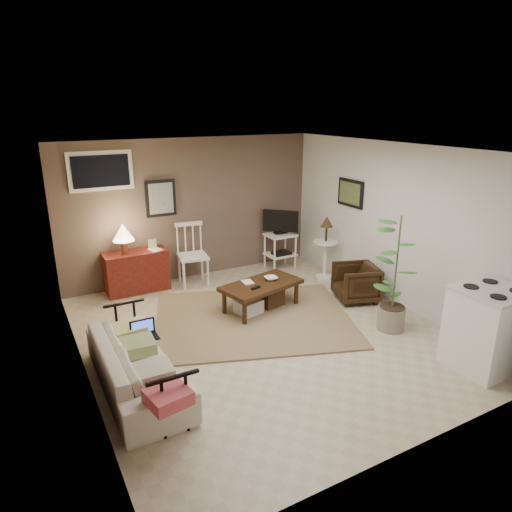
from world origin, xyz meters
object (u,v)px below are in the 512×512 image
red_console (135,268)px  stove (487,328)px  tv_stand (281,238)px  side_table (326,240)px  sofa (136,357)px  spindle_chair (192,256)px  armchair (356,281)px  potted_plant (396,270)px  coffee_table (261,294)px

red_console → stove: 5.12m
red_console → stove: (2.94, -4.19, 0.09)m
tv_stand → side_table: bearing=-63.1°
sofa → stove: (3.63, -1.50, 0.12)m
spindle_chair → armchair: spindle_chair is taller
potted_plant → red_console: bearing=131.6°
sofa → tv_stand: tv_stand is taller
tv_stand → potted_plant: (0.03, -2.82, 0.28)m
tv_stand → stove: 4.02m
spindle_chair → tv_stand: 1.71m
sofa → potted_plant: 3.41m
sofa → tv_stand: 4.18m
red_console → side_table: 3.23m
coffee_table → red_console: 2.16m
red_console → sofa: bearing=-104.4°
spindle_chair → armchair: 2.71m
tv_stand → stove: size_ratio=1.13×
coffee_table → stove: size_ratio=1.32×
tv_stand → stove: bearing=-85.8°
sofa → armchair: (3.59, 0.69, -0.05)m
coffee_table → sofa: 2.37m
coffee_table → side_table: size_ratio=1.16×
sofa → armchair: 3.65m
side_table → tv_stand: bearing=116.9°
potted_plant → tv_stand: bearing=90.6°
side_table → armchair: 1.09m
coffee_table → stove: (1.52, -2.57, 0.23)m
spindle_chair → armchair: size_ratio=1.65×
coffee_table → side_table: (1.63, 0.63, 0.44)m
red_console → potted_plant: size_ratio=0.72×
sofa → red_console: red_console is taller
side_table → stove: (-0.12, -3.19, -0.20)m
stove → spindle_chair: bearing=116.4°
tv_stand → sofa: bearing=-143.0°
red_console → armchair: size_ratio=1.84×
sofa → spindle_chair: size_ratio=1.79×
sofa → stove: stove is taller
spindle_chair → sofa: bearing=-122.5°
sofa → tv_stand: size_ratio=1.69×
coffee_table → spindle_chair: bearing=108.2°
coffee_table → spindle_chair: 1.58m
red_console → potted_plant: 4.04m
coffee_table → sofa: size_ratio=0.69×
tv_stand → red_console: bearing=176.0°
stove → tv_stand: bearing=94.2°
tv_stand → armchair: (0.25, -1.82, -0.27)m
coffee_table → armchair: bearing=-14.5°
coffee_table → armchair: armchair is taller
tv_stand → armchair: tv_stand is taller
coffee_table → tv_stand: tv_stand is taller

